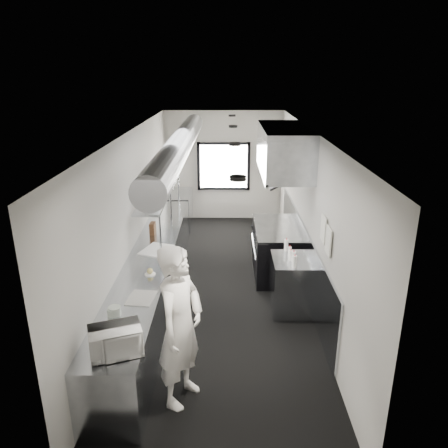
{
  "coord_description": "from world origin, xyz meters",
  "views": [
    {
      "loc": [
        0.1,
        -7.0,
        3.73
      ],
      "look_at": [
        0.04,
        -0.2,
        1.31
      ],
      "focal_mm": 34.77,
      "sensor_mm": 36.0,
      "label": 1
    }
  ],
  "objects_px": {
    "prep_counter": "(152,278)",
    "deli_tub_b": "(115,311)",
    "deli_tub_a": "(112,312)",
    "bottle_station": "(292,285)",
    "squeeze_bottle_d": "(290,252)",
    "squeeze_bottle_a": "(295,262)",
    "squeeze_bottle_e": "(286,245)",
    "plate_stack_c": "(161,178)",
    "squeeze_bottle_c": "(291,255)",
    "plate_stack_d": "(164,174)",
    "plate_stack_a": "(152,195)",
    "small_plate": "(150,274)",
    "exhaust_hood": "(284,150)",
    "range": "(276,250)",
    "squeeze_bottle_b": "(294,257)",
    "plate_stack_b": "(157,186)",
    "line_cook": "(180,327)",
    "far_work_table": "(177,211)",
    "cutting_board": "(156,250)",
    "microwave": "(115,341)",
    "pass_shelf": "(160,192)",
    "knife_block": "(153,228)"
  },
  "relations": [
    {
      "from": "squeeze_bottle_c",
      "to": "plate_stack_c",
      "type": "bearing_deg",
      "value": 139.04
    },
    {
      "from": "bottle_station",
      "to": "knife_block",
      "type": "height_order",
      "value": "knife_block"
    },
    {
      "from": "far_work_table",
      "to": "deli_tub_b",
      "type": "relative_size",
      "value": 7.84
    },
    {
      "from": "far_work_table",
      "to": "plate_stack_d",
      "type": "height_order",
      "value": "plate_stack_d"
    },
    {
      "from": "microwave",
      "to": "plate_stack_d",
      "type": "bearing_deg",
      "value": 71.07
    },
    {
      "from": "deli_tub_a",
      "to": "plate_stack_d",
      "type": "distance_m",
      "value": 4.04
    },
    {
      "from": "squeeze_bottle_a",
      "to": "line_cook",
      "type": "bearing_deg",
      "value": -131.53
    },
    {
      "from": "prep_counter",
      "to": "far_work_table",
      "type": "distance_m",
      "value": 3.7
    },
    {
      "from": "plate_stack_d",
      "to": "squeeze_bottle_d",
      "type": "xyz_separation_m",
      "value": [
        2.28,
        -2.15,
        -0.78
      ]
    },
    {
      "from": "line_cook",
      "to": "squeeze_bottle_d",
      "type": "relative_size",
      "value": 12.16
    },
    {
      "from": "deli_tub_a",
      "to": "bottle_station",
      "type": "bearing_deg",
      "value": 34.7
    },
    {
      "from": "microwave",
      "to": "squeeze_bottle_d",
      "type": "distance_m",
      "value": 3.35
    },
    {
      "from": "prep_counter",
      "to": "plate_stack_d",
      "type": "relative_size",
      "value": 16.11
    },
    {
      "from": "prep_counter",
      "to": "deli_tub_b",
      "type": "distance_m",
      "value": 1.95
    },
    {
      "from": "deli_tub_a",
      "to": "plate_stack_c",
      "type": "height_order",
      "value": "plate_stack_c"
    },
    {
      "from": "squeeze_bottle_c",
      "to": "exhaust_hood",
      "type": "bearing_deg",
      "value": 90.11
    },
    {
      "from": "squeeze_bottle_d",
      "to": "squeeze_bottle_a",
      "type": "bearing_deg",
      "value": -87.77
    },
    {
      "from": "bottle_station",
      "to": "squeeze_bottle_a",
      "type": "relative_size",
      "value": 4.6
    },
    {
      "from": "exhaust_hood",
      "to": "bottle_station",
      "type": "bearing_deg",
      "value": -87.82
    },
    {
      "from": "squeeze_bottle_e",
      "to": "squeeze_bottle_a",
      "type": "bearing_deg",
      "value": -86.03
    },
    {
      "from": "range",
      "to": "squeeze_bottle_b",
      "type": "distance_m",
      "value": 1.6
    },
    {
      "from": "small_plate",
      "to": "squeeze_bottle_a",
      "type": "xyz_separation_m",
      "value": [
        2.15,
        0.26,
        0.09
      ]
    },
    {
      "from": "far_work_table",
      "to": "squeeze_bottle_e",
      "type": "distance_m",
      "value": 4.23
    },
    {
      "from": "plate_stack_c",
      "to": "squeeze_bottle_a",
      "type": "xyz_separation_m",
      "value": [
        2.32,
        -2.27,
        -0.74
      ]
    },
    {
      "from": "exhaust_hood",
      "to": "line_cook",
      "type": "height_order",
      "value": "exhaust_hood"
    },
    {
      "from": "range",
      "to": "far_work_table",
      "type": "bearing_deg",
      "value": 131.19
    },
    {
      "from": "bottle_station",
      "to": "small_plate",
      "type": "height_order",
      "value": "small_plate"
    },
    {
      "from": "small_plate",
      "to": "squeeze_bottle_a",
      "type": "relative_size",
      "value": 0.82
    },
    {
      "from": "cutting_board",
      "to": "knife_block",
      "type": "relative_size",
      "value": 2.58
    },
    {
      "from": "squeeze_bottle_b",
      "to": "pass_shelf",
      "type": "bearing_deg",
      "value": 142.09
    },
    {
      "from": "far_work_table",
      "to": "cutting_board",
      "type": "relative_size",
      "value": 2.18
    },
    {
      "from": "plate_stack_c",
      "to": "knife_block",
      "type": "bearing_deg",
      "value": -94.49
    },
    {
      "from": "microwave",
      "to": "plate_stack_b",
      "type": "height_order",
      "value": "plate_stack_b"
    },
    {
      "from": "microwave",
      "to": "plate_stack_d",
      "type": "relative_size",
      "value": 1.33
    },
    {
      "from": "deli_tub_b",
      "to": "deli_tub_a",
      "type": "bearing_deg",
      "value": -145.72
    },
    {
      "from": "cutting_board",
      "to": "plate_stack_c",
      "type": "xyz_separation_m",
      "value": [
        -0.12,
        1.61,
        0.83
      ]
    },
    {
      "from": "deli_tub_b",
      "to": "bottle_station",
      "type": "bearing_deg",
      "value": 34.71
    },
    {
      "from": "squeeze_bottle_c",
      "to": "squeeze_bottle_d",
      "type": "xyz_separation_m",
      "value": [
        0.01,
        0.15,
        -0.0
      ]
    },
    {
      "from": "plate_stack_a",
      "to": "range",
      "type": "bearing_deg",
      "value": 14.56
    },
    {
      "from": "knife_block",
      "to": "microwave",
      "type": "bearing_deg",
      "value": -84.59
    },
    {
      "from": "squeeze_bottle_e",
      "to": "deli_tub_a",
      "type": "bearing_deg",
      "value": -139.39
    },
    {
      "from": "plate_stack_a",
      "to": "squeeze_bottle_e",
      "type": "relative_size",
      "value": 1.57
    },
    {
      "from": "bottle_station",
      "to": "cutting_board",
      "type": "relative_size",
      "value": 1.63
    },
    {
      "from": "exhaust_hood",
      "to": "far_work_table",
      "type": "height_order",
      "value": "exhaust_hood"
    },
    {
      "from": "range",
      "to": "plate_stack_b",
      "type": "relative_size",
      "value": 5.8
    },
    {
      "from": "range",
      "to": "deli_tub_a",
      "type": "xyz_separation_m",
      "value": [
        -2.34,
        -3.1,
        0.47
      ]
    },
    {
      "from": "exhaust_hood",
      "to": "microwave",
      "type": "xyz_separation_m",
      "value": [
        -2.17,
        -3.83,
        -1.34
      ]
    },
    {
      "from": "line_cook",
      "to": "small_plate",
      "type": "xyz_separation_m",
      "value": [
        -0.6,
        1.49,
        -0.08
      ]
    },
    {
      "from": "plate_stack_b",
      "to": "squeeze_bottle_b",
      "type": "xyz_separation_m",
      "value": [
        2.35,
        -1.58,
        -0.72
      ]
    },
    {
      "from": "microwave",
      "to": "squeeze_bottle_b",
      "type": "bearing_deg",
      "value": 26.26
    }
  ]
}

